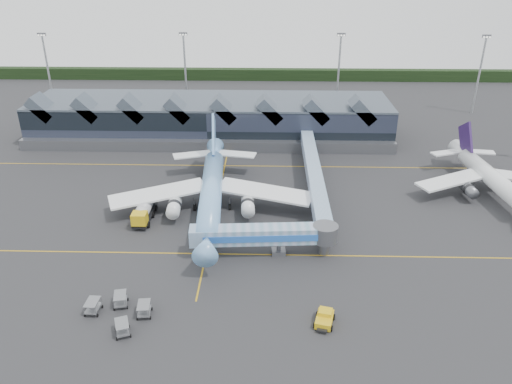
{
  "coord_description": "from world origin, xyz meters",
  "views": [
    {
      "loc": [
        9.77,
        -74.93,
        43.77
      ],
      "look_at": [
        7.64,
        4.46,
        5.0
      ],
      "focal_mm": 35.0,
      "sensor_mm": 36.0,
      "label": 1
    }
  ],
  "objects_px": {
    "main_airliner": "(212,189)",
    "fuel_truck": "(145,208)",
    "pushback_tug": "(325,318)",
    "regional_jet": "(490,176)",
    "jet_bridge": "(272,235)"
  },
  "relations": [
    {
      "from": "pushback_tug",
      "to": "fuel_truck",
      "type": "bearing_deg",
      "value": 151.25
    },
    {
      "from": "regional_jet",
      "to": "jet_bridge",
      "type": "height_order",
      "value": "regional_jet"
    },
    {
      "from": "regional_jet",
      "to": "pushback_tug",
      "type": "relative_size",
      "value": 7.93
    },
    {
      "from": "fuel_truck",
      "to": "pushback_tug",
      "type": "height_order",
      "value": "fuel_truck"
    },
    {
      "from": "main_airliner",
      "to": "regional_jet",
      "type": "height_order",
      "value": "main_airliner"
    },
    {
      "from": "regional_jet",
      "to": "fuel_truck",
      "type": "bearing_deg",
      "value": -175.35
    },
    {
      "from": "main_airliner",
      "to": "fuel_truck",
      "type": "distance_m",
      "value": 12.49
    },
    {
      "from": "jet_bridge",
      "to": "fuel_truck",
      "type": "xyz_separation_m",
      "value": [
        -22.87,
        11.34,
        -1.6
      ]
    },
    {
      "from": "regional_jet",
      "to": "fuel_truck",
      "type": "distance_m",
      "value": 66.74
    },
    {
      "from": "main_airliner",
      "to": "fuel_truck",
      "type": "relative_size",
      "value": 4.3
    },
    {
      "from": "regional_jet",
      "to": "main_airliner",
      "type": "bearing_deg",
      "value": -177.0
    },
    {
      "from": "main_airliner",
      "to": "regional_jet",
      "type": "xyz_separation_m",
      "value": [
        53.93,
        8.28,
        -0.54
      ]
    },
    {
      "from": "main_airliner",
      "to": "jet_bridge",
      "type": "xyz_separation_m",
      "value": [
        11.16,
        -15.08,
        -0.62
      ]
    },
    {
      "from": "pushback_tug",
      "to": "regional_jet",
      "type": "bearing_deg",
      "value": 61.74
    },
    {
      "from": "regional_jet",
      "to": "jet_bridge",
      "type": "distance_m",
      "value": 48.73
    }
  ]
}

